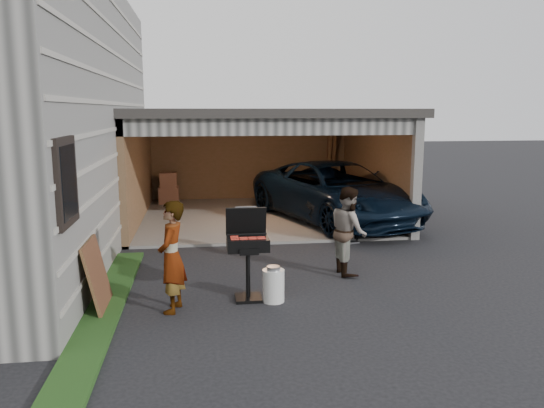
{
  "coord_description": "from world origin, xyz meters",
  "views": [
    {
      "loc": [
        -0.84,
        -7.53,
        2.87
      ],
      "look_at": [
        0.47,
        2.06,
        1.15
      ],
      "focal_mm": 35.0,
      "sensor_mm": 36.0,
      "label": 1
    }
  ],
  "objects_px": {
    "plywood_panel": "(97,276)",
    "woman": "(172,257)",
    "bbq_grill": "(248,247)",
    "propane_tank": "(273,286)",
    "man": "(348,230)",
    "hand_truck": "(350,234)",
    "minivan": "(336,194)"
  },
  "relations": [
    {
      "from": "man",
      "to": "propane_tank",
      "type": "relative_size",
      "value": 3.13
    },
    {
      "from": "minivan",
      "to": "plywood_panel",
      "type": "height_order",
      "value": "minivan"
    },
    {
      "from": "woman",
      "to": "plywood_panel",
      "type": "bearing_deg",
      "value": -87.03
    },
    {
      "from": "bbq_grill",
      "to": "plywood_panel",
      "type": "bearing_deg",
      "value": -175.51
    },
    {
      "from": "woman",
      "to": "hand_truck",
      "type": "distance_m",
      "value": 5.15
    },
    {
      "from": "woman",
      "to": "man",
      "type": "relative_size",
      "value": 1.04
    },
    {
      "from": "bbq_grill",
      "to": "propane_tank",
      "type": "relative_size",
      "value": 2.8
    },
    {
      "from": "woman",
      "to": "hand_truck",
      "type": "relative_size",
      "value": 1.62
    },
    {
      "from": "plywood_panel",
      "to": "hand_truck",
      "type": "distance_m",
      "value": 5.83
    },
    {
      "from": "bbq_grill",
      "to": "propane_tank",
      "type": "xyz_separation_m",
      "value": [
        0.37,
        -0.16,
        -0.58
      ]
    },
    {
      "from": "plywood_panel",
      "to": "woman",
      "type": "bearing_deg",
      "value": -9.42
    },
    {
      "from": "bbq_grill",
      "to": "propane_tank",
      "type": "height_order",
      "value": "bbq_grill"
    },
    {
      "from": "minivan",
      "to": "plywood_panel",
      "type": "xyz_separation_m",
      "value": [
        -4.94,
        -5.45,
        -0.24
      ]
    },
    {
      "from": "minivan",
      "to": "propane_tank",
      "type": "bearing_deg",
      "value": -132.51
    },
    {
      "from": "bbq_grill",
      "to": "hand_truck",
      "type": "height_order",
      "value": "bbq_grill"
    },
    {
      "from": "bbq_grill",
      "to": "hand_truck",
      "type": "xyz_separation_m",
      "value": [
        2.53,
        3.23,
        -0.64
      ]
    },
    {
      "from": "bbq_grill",
      "to": "woman",
      "type": "bearing_deg",
      "value": -162.59
    },
    {
      "from": "woman",
      "to": "propane_tank",
      "type": "distance_m",
      "value": 1.6
    },
    {
      "from": "minivan",
      "to": "bbq_grill",
      "type": "xyz_separation_m",
      "value": [
        -2.75,
        -5.28,
        0.08
      ]
    },
    {
      "from": "minivan",
      "to": "propane_tank",
      "type": "xyz_separation_m",
      "value": [
        -2.38,
        -5.44,
        -0.5
      ]
    },
    {
      "from": "man",
      "to": "propane_tank",
      "type": "xyz_separation_m",
      "value": [
        -1.51,
        -1.23,
        -0.53
      ]
    },
    {
      "from": "plywood_panel",
      "to": "hand_truck",
      "type": "height_order",
      "value": "plywood_panel"
    },
    {
      "from": "minivan",
      "to": "hand_truck",
      "type": "height_order",
      "value": "minivan"
    },
    {
      "from": "man",
      "to": "hand_truck",
      "type": "bearing_deg",
      "value": -19.28
    },
    {
      "from": "propane_tank",
      "to": "hand_truck",
      "type": "relative_size",
      "value": 0.5
    },
    {
      "from": "plywood_panel",
      "to": "minivan",
      "type": "bearing_deg",
      "value": 47.81
    },
    {
      "from": "propane_tank",
      "to": "minivan",
      "type": "bearing_deg",
      "value": 66.4
    },
    {
      "from": "minivan",
      "to": "bbq_grill",
      "type": "height_order",
      "value": "minivan"
    },
    {
      "from": "woman",
      "to": "bbq_grill",
      "type": "xyz_separation_m",
      "value": [
        1.12,
        0.35,
        0.02
      ]
    },
    {
      "from": "man",
      "to": "bbq_grill",
      "type": "distance_m",
      "value": 2.16
    },
    {
      "from": "man",
      "to": "hand_truck",
      "type": "height_order",
      "value": "man"
    },
    {
      "from": "bbq_grill",
      "to": "hand_truck",
      "type": "relative_size",
      "value": 1.4
    }
  ]
}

